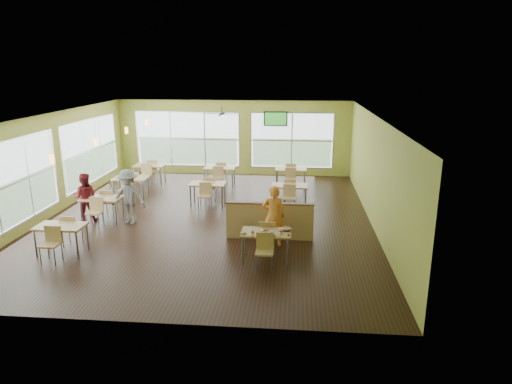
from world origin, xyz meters
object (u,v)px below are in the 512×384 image
half_wall_divider (270,221)px  food_basket (286,229)px  man_plaid (274,216)px  main_table (266,236)px

half_wall_divider → food_basket: (0.49, -1.31, 0.26)m
man_plaid → food_basket: 0.93m
man_plaid → main_table: bearing=85.8°
main_table → man_plaid: 1.03m
main_table → man_plaid: size_ratio=0.92×
man_plaid → food_basket: size_ratio=6.41×
man_plaid → food_basket: bearing=115.5°
half_wall_divider → food_basket: half_wall_divider is taller
main_table → food_basket: 0.53m
half_wall_divider → man_plaid: (0.13, -0.45, 0.30)m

